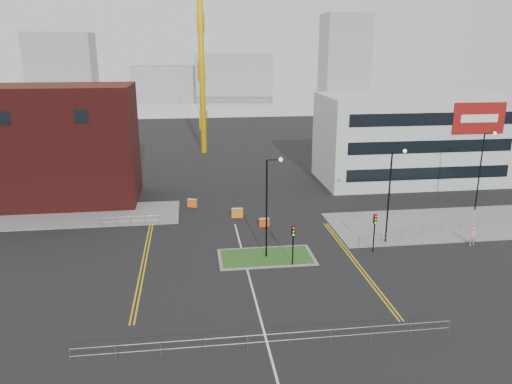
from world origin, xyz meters
TOP-DOWN VIEW (x-y plane):
  - ground at (0.00, 0.00)m, footprint 200.00×200.00m
  - pavement_left at (-20.00, 22.00)m, footprint 28.00×8.00m
  - pavement_right at (22.00, 14.00)m, footprint 24.00×10.00m
  - island_kerb at (2.00, 8.00)m, footprint 8.60×4.60m
  - grass_island at (2.00, 8.00)m, footprint 8.00×4.00m
  - brick_building at (-22.97, 28.00)m, footprint 24.20×10.07m
  - office_block at (26.01, 31.97)m, footprint 25.00×12.20m
  - streetlamp_island at (2.22, 8.00)m, footprint 1.46×0.36m
  - streetlamp_right_near at (14.22, 10.00)m, footprint 1.46×0.36m
  - streetlamp_right_far at (28.22, 18.00)m, footprint 1.46×0.36m
  - traffic_light_island at (4.00, 5.98)m, footprint 0.28×0.33m
  - traffic_light_right at (12.00, 7.98)m, footprint 0.28×0.33m
  - railing_front at (0.00, -6.00)m, footprint 24.05×0.05m
  - railing_left at (-11.00, 18.00)m, footprint 6.05×0.05m
  - railing_right at (20.50, 11.50)m, footprint 19.05×5.05m
  - centre_line at (0.00, 2.00)m, footprint 0.15×30.00m
  - yellow_left_a at (-9.00, 10.00)m, footprint 0.12×24.00m
  - yellow_left_b at (-8.70, 10.00)m, footprint 0.12×24.00m
  - yellow_right_a at (9.50, 6.00)m, footprint 0.12×20.00m
  - yellow_right_b at (9.80, 6.00)m, footprint 0.12×20.00m
  - skyline_a at (-40.00, 120.00)m, footprint 18.00×12.00m
  - skyline_b at (10.00, 130.00)m, footprint 24.00×12.00m
  - skyline_c at (45.00, 125.00)m, footprint 14.00×12.00m
  - skyline_d at (-8.00, 140.00)m, footprint 30.00×12.00m
  - pedestrian at (21.99, 8.27)m, footprint 0.70×0.50m
  - barrier_left at (-4.44, 23.67)m, footprint 1.21×0.81m
  - barrier_mid at (3.00, 16.00)m, footprint 1.07×0.39m
  - barrier_right at (0.46, 19.25)m, footprint 1.27×0.46m

SIDE VIEW (x-z plane):
  - ground at x=0.00m, z-range 0.00..0.00m
  - centre_line at x=0.00m, z-range 0.00..0.01m
  - yellow_left_a at x=-9.00m, z-range 0.00..0.01m
  - yellow_left_b at x=-8.70m, z-range 0.00..0.01m
  - yellow_right_a at x=9.50m, z-range 0.00..0.01m
  - yellow_right_b at x=9.80m, z-range 0.00..0.01m
  - island_kerb at x=2.00m, z-range 0.00..0.08m
  - pavement_left at x=-20.00m, z-range 0.00..0.12m
  - pavement_right at x=22.00m, z-range 0.00..0.12m
  - grass_island at x=2.00m, z-range 0.00..0.12m
  - barrier_mid at x=3.00m, z-range 0.04..0.93m
  - barrier_left at x=-4.44m, z-range 0.04..1.01m
  - barrier_right at x=0.46m, z-range 0.05..1.10m
  - railing_left at x=-11.00m, z-range 0.19..1.29m
  - railing_right at x=20.50m, z-range 0.23..1.33m
  - railing_front at x=0.00m, z-range 0.23..1.33m
  - pedestrian at x=21.99m, z-range 0.00..1.78m
  - traffic_light_island at x=4.00m, z-range 0.74..4.39m
  - traffic_light_right at x=12.00m, z-range 0.74..4.39m
  - streetlamp_island at x=2.22m, z-range 0.82..10.00m
  - streetlamp_right_near at x=14.22m, z-range 0.82..10.00m
  - streetlamp_right_far at x=28.22m, z-range 0.82..10.00m
  - skyline_d at x=-8.00m, z-range 0.00..12.00m
  - office_block at x=26.01m, z-range 0.00..12.00m
  - brick_building at x=-22.97m, z-range -0.27..13.97m
  - skyline_b at x=10.00m, z-range 0.00..16.00m
  - skyline_a at x=-40.00m, z-range 0.00..22.00m
  - skyline_c at x=45.00m, z-range 0.00..28.00m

